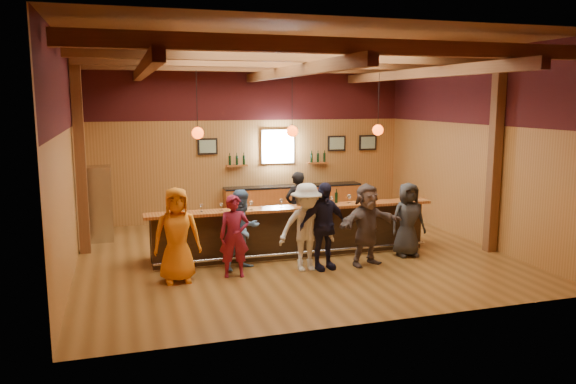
# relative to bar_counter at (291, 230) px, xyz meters

# --- Properties ---
(room) EXTENTS (9.04, 9.00, 4.52)m
(room) POSITION_rel_bar_counter_xyz_m (-0.02, -0.09, 2.69)
(room) COLOR brown
(room) RESTS_ON ground
(bar_counter) EXTENTS (6.30, 1.07, 1.11)m
(bar_counter) POSITION_rel_bar_counter_xyz_m (0.00, 0.00, 0.00)
(bar_counter) COLOR black
(bar_counter) RESTS_ON ground
(back_bar_cabinet) EXTENTS (4.00, 0.52, 0.95)m
(back_bar_cabinet) POSITION_rel_bar_counter_xyz_m (1.18, 3.57, -0.05)
(back_bar_cabinet) COLOR #994A1B
(back_bar_cabinet) RESTS_ON ground
(window) EXTENTS (0.95, 0.09, 0.95)m
(window) POSITION_rel_bar_counter_xyz_m (0.78, 3.80, 1.53)
(window) COLOR silver
(window) RESTS_ON room
(framed_pictures) EXTENTS (5.35, 0.05, 0.45)m
(framed_pictures) POSITION_rel_bar_counter_xyz_m (1.65, 3.79, 1.58)
(framed_pictures) COLOR black
(framed_pictures) RESTS_ON room
(wine_shelves) EXTENTS (3.00, 0.18, 0.30)m
(wine_shelves) POSITION_rel_bar_counter_xyz_m (0.78, 3.73, 1.10)
(wine_shelves) COLOR #994A1B
(wine_shelves) RESTS_ON room
(pendant_lights) EXTENTS (4.24, 0.24, 1.37)m
(pendant_lights) POSITION_rel_bar_counter_xyz_m (-0.02, -0.15, 2.19)
(pendant_lights) COLOR black
(pendant_lights) RESTS_ON room
(stainless_fridge) EXTENTS (0.70, 0.70, 1.80)m
(stainless_fridge) POSITION_rel_bar_counter_xyz_m (-4.12, 2.45, 0.38)
(stainless_fridge) COLOR silver
(stainless_fridge) RESTS_ON ground
(customer_orange) EXTENTS (0.88, 0.58, 1.78)m
(customer_orange) POSITION_rel_bar_counter_xyz_m (-2.60, -1.27, 0.37)
(customer_orange) COLOR orange
(customer_orange) RESTS_ON ground
(customer_redvest) EXTENTS (0.62, 0.45, 1.59)m
(customer_redvest) POSITION_rel_bar_counter_xyz_m (-1.53, -1.29, 0.27)
(customer_redvest) COLOR maroon
(customer_redvest) RESTS_ON ground
(customer_denim) EXTENTS (0.98, 0.90, 1.62)m
(customer_denim) POSITION_rel_bar_counter_xyz_m (-1.27, -0.86, 0.29)
(customer_denim) COLOR #5177A2
(customer_denim) RESTS_ON ground
(customer_white) EXTENTS (1.14, 0.66, 1.76)m
(customer_white) POSITION_rel_bar_counter_xyz_m (-0.08, -1.32, 0.36)
(customer_white) COLOR silver
(customer_white) RESTS_ON ground
(customer_navy) EXTENTS (1.09, 0.58, 1.76)m
(customer_navy) POSITION_rel_bar_counter_xyz_m (0.27, -1.33, 0.36)
(customer_navy) COLOR black
(customer_navy) RESTS_ON ground
(customer_brown) EXTENTS (1.65, 0.89, 1.70)m
(customer_brown) POSITION_rel_bar_counter_xyz_m (1.22, -1.32, 0.33)
(customer_brown) COLOR #594A47
(customer_brown) RESTS_ON ground
(customer_dark) EXTENTS (0.80, 0.53, 1.61)m
(customer_dark) POSITION_rel_bar_counter_xyz_m (2.36, -0.95, 0.28)
(customer_dark) COLOR #2A2B2D
(customer_dark) RESTS_ON ground
(bartender) EXTENTS (0.71, 0.57, 1.70)m
(bartender) POSITION_rel_bar_counter_xyz_m (0.41, 0.84, 0.33)
(bartender) COLOR black
(bartender) RESTS_ON ground
(ice_bucket) EXTENTS (0.22, 0.22, 0.24)m
(ice_bucket) POSITION_rel_bar_counter_xyz_m (0.17, -0.24, 0.71)
(ice_bucket) COLOR olive
(ice_bucket) RESTS_ON bar_counter
(bottle_a) EXTENTS (0.08, 0.08, 0.37)m
(bottle_a) POSITION_rel_bar_counter_xyz_m (0.44, -0.18, 0.73)
(bottle_a) COLOR black
(bottle_a) RESTS_ON bar_counter
(bottle_b) EXTENTS (0.07, 0.07, 0.31)m
(bottle_b) POSITION_rel_bar_counter_xyz_m (1.01, -0.17, 0.71)
(bottle_b) COLOR black
(bottle_b) RESTS_ON bar_counter
(glass_a) EXTENTS (0.08, 0.08, 0.19)m
(glass_a) POSITION_rel_bar_counter_xyz_m (-2.37, -0.38, 0.72)
(glass_a) COLOR silver
(glass_a) RESTS_ON bar_counter
(glass_b) EXTENTS (0.07, 0.07, 0.17)m
(glass_b) POSITION_rel_bar_counter_xyz_m (-2.00, -0.30, 0.71)
(glass_b) COLOR silver
(glass_b) RESTS_ON bar_counter
(glass_c) EXTENTS (0.07, 0.07, 0.16)m
(glass_c) POSITION_rel_bar_counter_xyz_m (-1.59, -0.28, 0.70)
(glass_c) COLOR silver
(glass_c) RESTS_ON bar_counter
(glass_d) EXTENTS (0.09, 0.09, 0.20)m
(glass_d) POSITION_rel_bar_counter_xyz_m (-0.99, -0.41, 0.73)
(glass_d) COLOR silver
(glass_d) RESTS_ON bar_counter
(glass_e) EXTENTS (0.08, 0.08, 0.18)m
(glass_e) POSITION_rel_bar_counter_xyz_m (-0.30, -0.30, 0.72)
(glass_e) COLOR silver
(glass_e) RESTS_ON bar_counter
(glass_f) EXTENTS (0.08, 0.08, 0.17)m
(glass_f) POSITION_rel_bar_counter_xyz_m (0.85, -0.28, 0.71)
(glass_f) COLOR silver
(glass_f) RESTS_ON bar_counter
(glass_g) EXTENTS (0.09, 0.09, 0.20)m
(glass_g) POSITION_rel_bar_counter_xyz_m (1.27, -0.27, 0.73)
(glass_g) COLOR silver
(glass_g) RESTS_ON bar_counter
(glass_h) EXTENTS (0.08, 0.08, 0.17)m
(glass_h) POSITION_rel_bar_counter_xyz_m (1.84, -0.36, 0.71)
(glass_h) COLOR silver
(glass_h) RESTS_ON bar_counter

